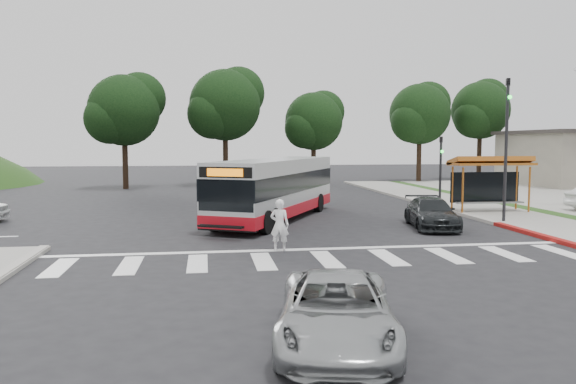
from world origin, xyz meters
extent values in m
plane|color=black|center=(0.00, 0.00, 0.00)|extent=(140.00, 140.00, 0.00)
cube|color=gray|center=(11.00, 8.00, 0.06)|extent=(4.00, 40.00, 0.12)
cube|color=#9E9991|center=(9.00, 8.00, 0.07)|extent=(0.30, 40.00, 0.15)
cube|color=maroon|center=(9.00, -2.00, 0.08)|extent=(0.32, 6.00, 0.15)
cube|color=silver|center=(0.00, -5.00, 0.01)|extent=(18.00, 2.60, 0.01)
cylinder|color=#A3571B|center=(9.00, 4.40, 1.27)|extent=(0.10, 0.10, 2.30)
cylinder|color=#A3571B|center=(12.60, 4.40, 1.27)|extent=(0.10, 0.10, 2.30)
cylinder|color=#A3571B|center=(9.00, 5.60, 1.27)|extent=(0.10, 0.10, 2.30)
cylinder|color=#A3571B|center=(12.60, 5.60, 1.27)|extent=(0.10, 0.10, 2.30)
cube|color=#A3571B|center=(10.80, 5.00, 2.57)|extent=(4.20, 1.60, 0.12)
cube|color=#A3571B|center=(10.80, 5.05, 2.72)|extent=(4.20, 1.32, 0.51)
cube|color=black|center=(10.80, 5.60, 1.32)|extent=(3.80, 0.06, 1.60)
cube|color=gray|center=(10.80, 5.00, 0.57)|extent=(3.60, 0.40, 0.08)
cylinder|color=black|center=(9.60, 1.50, 3.25)|extent=(0.14, 0.14, 6.50)
imported|color=black|center=(9.60, 1.50, 6.00)|extent=(0.16, 0.20, 1.00)
sphere|color=#19E533|center=(9.60, 1.32, 5.65)|extent=(0.18, 0.18, 0.18)
cylinder|color=black|center=(9.60, 8.50, 2.00)|extent=(0.14, 0.14, 4.00)
imported|color=black|center=(9.60, 8.50, 3.50)|extent=(0.16, 0.20, 1.00)
sphere|color=#19E533|center=(9.60, 8.32, 3.15)|extent=(0.18, 0.18, 0.18)
cylinder|color=black|center=(16.00, 28.00, 2.30)|extent=(0.44, 0.44, 4.40)
sphere|color=black|center=(16.00, 28.00, 6.30)|extent=(5.60, 5.60, 5.60)
sphere|color=black|center=(17.12, 28.84, 7.30)|extent=(4.20, 4.20, 4.20)
sphere|color=black|center=(15.02, 27.30, 5.60)|extent=(3.92, 3.92, 3.92)
cylinder|color=black|center=(23.00, 30.00, 2.42)|extent=(0.44, 0.44, 4.84)
sphere|color=black|center=(23.00, 30.00, 6.82)|extent=(5.60, 5.60, 5.60)
sphere|color=black|center=(24.12, 30.84, 7.92)|extent=(4.20, 4.20, 4.20)
sphere|color=black|center=(22.02, 29.30, 6.05)|extent=(3.92, 3.92, 3.92)
cylinder|color=black|center=(-2.00, 26.00, 2.42)|extent=(0.44, 0.44, 4.84)
sphere|color=black|center=(-2.00, 26.00, 6.82)|extent=(6.00, 6.00, 6.00)
sphere|color=black|center=(-0.80, 26.90, 7.92)|extent=(4.50, 4.50, 4.50)
sphere|color=black|center=(-3.05, 25.25, 6.05)|extent=(4.20, 4.20, 4.20)
cylinder|color=black|center=(6.00, 28.00, 1.98)|extent=(0.44, 0.44, 3.96)
sphere|color=black|center=(6.00, 28.00, 5.58)|extent=(5.20, 5.20, 5.20)
sphere|color=black|center=(7.04, 28.78, 6.48)|extent=(3.90, 3.90, 3.90)
sphere|color=black|center=(5.09, 27.35, 4.95)|extent=(3.64, 3.64, 3.64)
cylinder|color=black|center=(-10.00, 24.00, 2.20)|extent=(0.44, 0.44, 4.40)
sphere|color=black|center=(-10.00, 24.00, 6.20)|extent=(5.60, 5.60, 5.60)
sphere|color=black|center=(-8.88, 24.84, 7.20)|extent=(4.20, 4.20, 4.20)
sphere|color=black|center=(-10.98, 23.30, 5.50)|extent=(3.92, 3.92, 3.92)
imported|color=white|center=(-1.27, -3.36, 0.88)|extent=(0.74, 0.60, 1.76)
imported|color=black|center=(5.85, 0.77, 0.64)|extent=(2.52, 4.62, 1.27)
imported|color=#A1A4A6|center=(-1.43, -12.31, 0.62)|extent=(2.95, 4.80, 1.24)
camera|label=1|loc=(-3.74, -21.94, 3.63)|focal=35.00mm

